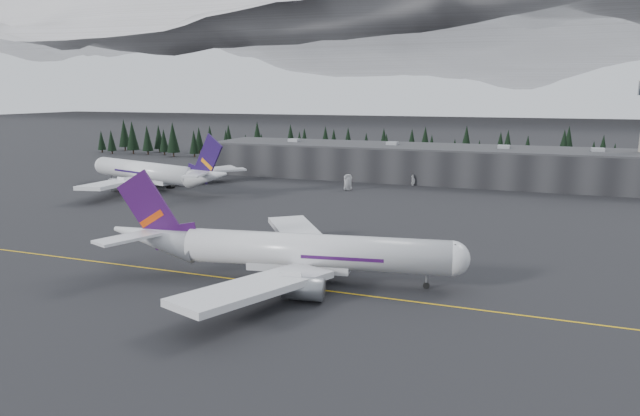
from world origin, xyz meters
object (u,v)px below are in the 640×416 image
(terminal, at_px, (418,163))
(jet_parked, at_px, (155,173))
(jet_main, at_px, (284,250))
(gse_vehicle_b, at_px, (413,184))
(gse_vehicle_a, at_px, (348,188))

(terminal, relative_size, jet_parked, 2.43)
(jet_main, xyz_separation_m, jet_parked, (-78.24, 70.81, 0.34))
(terminal, bearing_deg, jet_parked, -145.53)
(jet_main, distance_m, jet_parked, 105.53)
(terminal, distance_m, jet_main, 124.17)
(jet_main, height_order, jet_parked, jet_parked)
(terminal, xyz_separation_m, jet_parked, (-77.72, -53.35, -0.71))
(gse_vehicle_b, bearing_deg, gse_vehicle_a, -57.20)
(jet_parked, height_order, gse_vehicle_b, jet_parked)
(gse_vehicle_a, xyz_separation_m, gse_vehicle_b, (18.49, 17.18, -0.08))
(terminal, relative_size, jet_main, 2.54)
(jet_parked, xyz_separation_m, gse_vehicle_b, (79.11, 37.93, -4.92))
(jet_main, bearing_deg, jet_parked, 128.54)
(jet_main, xyz_separation_m, gse_vehicle_b, (0.87, 108.74, -4.57))
(jet_main, bearing_deg, gse_vehicle_a, 91.58)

